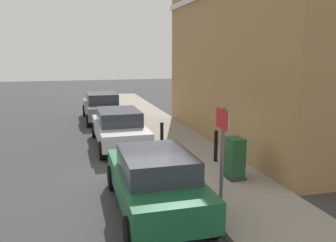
% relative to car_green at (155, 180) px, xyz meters
% --- Properties ---
extents(ground, '(80.00, 80.00, 0.00)m').
position_rel_car_green_xyz_m(ground, '(0.31, 1.82, -0.75)').
color(ground, '#38383A').
extents(sidewalk, '(2.47, 30.00, 0.15)m').
position_rel_car_green_xyz_m(sidewalk, '(2.28, 7.82, -0.68)').
color(sidewalk, gray).
rests_on(sidewalk, ground).
extents(corner_building, '(6.88, 11.05, 9.87)m').
position_rel_car_green_xyz_m(corner_building, '(6.90, 5.34, 4.18)').
color(corner_building, '#9E7A4C').
rests_on(corner_building, ground).
extents(car_green, '(1.81, 4.14, 1.45)m').
position_rel_car_green_xyz_m(car_green, '(0.00, 0.00, 0.00)').
color(car_green, '#195933').
rests_on(car_green, ground).
extents(car_silver, '(1.92, 4.50, 1.43)m').
position_rel_car_green_xyz_m(car_silver, '(-0.02, 6.04, -0.01)').
color(car_silver, '#B7B7BC').
rests_on(car_silver, ground).
extents(car_grey, '(1.95, 4.42, 1.50)m').
position_rel_car_green_xyz_m(car_grey, '(-0.22, 11.60, 0.02)').
color(car_grey, slate).
rests_on(car_grey, ground).
extents(utility_cabinet, '(0.46, 0.61, 1.15)m').
position_rel_car_green_xyz_m(utility_cabinet, '(2.54, 1.11, -0.07)').
color(utility_cabinet, '#1E4C28').
rests_on(utility_cabinet, sidewalk).
extents(bollard_near_cabinet, '(0.14, 0.14, 1.04)m').
position_rel_car_green_xyz_m(bollard_near_cabinet, '(2.64, 2.68, -0.05)').
color(bollard_near_cabinet, black).
rests_on(bollard_near_cabinet, sidewalk).
extents(bollard_far_kerb, '(0.14, 0.14, 1.04)m').
position_rel_car_green_xyz_m(bollard_far_kerb, '(1.29, 4.40, -0.05)').
color(bollard_far_kerb, black).
rests_on(bollard_far_kerb, sidewalk).
extents(street_sign, '(0.08, 0.60, 2.30)m').
position_rel_car_green_xyz_m(street_sign, '(1.38, -0.59, 0.91)').
color(street_sign, '#59595B').
rests_on(street_sign, sidewalk).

